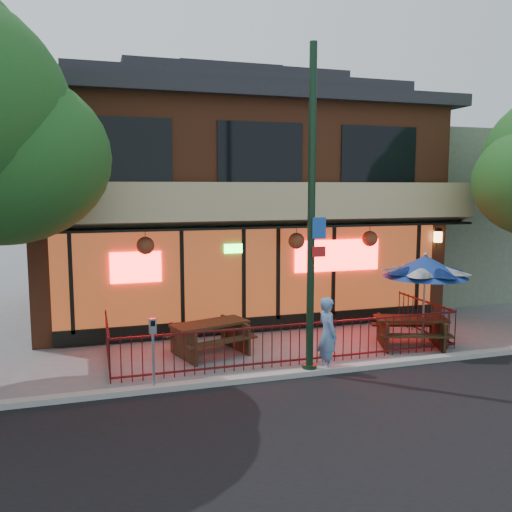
% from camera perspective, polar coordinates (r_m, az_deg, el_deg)
% --- Properties ---
extents(ground, '(80.00, 80.00, 0.00)m').
position_cam_1_polar(ground, '(12.56, 4.91, -11.60)').
color(ground, gray).
rests_on(ground, ground).
extents(curb, '(80.00, 0.25, 0.12)m').
position_cam_1_polar(curb, '(12.11, 5.82, -12.05)').
color(curb, '#999993').
rests_on(curb, ground).
extents(restaurant_building, '(12.96, 9.49, 8.05)m').
position_cam_1_polar(restaurant_building, '(18.67, -3.17, 7.47)').
color(restaurant_building, brown).
rests_on(restaurant_building, ground).
extents(neighbor_building, '(6.00, 7.00, 6.00)m').
position_cam_1_polar(neighbor_building, '(23.08, 18.79, 4.26)').
color(neighbor_building, gray).
rests_on(neighbor_building, ground).
extents(patio_fence, '(8.44, 2.62, 1.00)m').
position_cam_1_polar(patio_fence, '(12.82, 4.10, -8.25)').
color(patio_fence, '#480F11').
rests_on(patio_fence, ground).
extents(street_light, '(0.43, 0.32, 7.00)m').
position_cam_1_polar(street_light, '(11.55, 5.84, 2.72)').
color(street_light, black).
rests_on(street_light, ground).
extents(picnic_table_left, '(2.18, 1.89, 0.79)m').
position_cam_1_polar(picnic_table_left, '(13.35, -4.86, -8.12)').
color(picnic_table_left, '#3B2715').
rests_on(picnic_table_left, ground).
extents(picnic_table_right, '(2.13, 1.87, 0.76)m').
position_cam_1_polar(picnic_table_right, '(14.46, 15.94, -7.25)').
color(picnic_table_right, black).
rests_on(picnic_table_right, ground).
extents(patio_umbrella, '(2.11, 2.11, 2.42)m').
position_cam_1_polar(patio_umbrella, '(14.36, 17.39, -1.05)').
color(patio_umbrella, gray).
rests_on(patio_umbrella, ground).
extents(pedestrian, '(0.45, 0.64, 1.66)m').
position_cam_1_polar(pedestrian, '(12.18, 7.52, -8.15)').
color(pedestrian, '#5D87BA').
rests_on(pedestrian, ground).
extents(parking_meter_near, '(0.15, 0.13, 1.49)m').
position_cam_1_polar(parking_meter_near, '(11.02, -10.79, -8.91)').
color(parking_meter_near, '#9FA1A7').
rests_on(parking_meter_near, ground).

